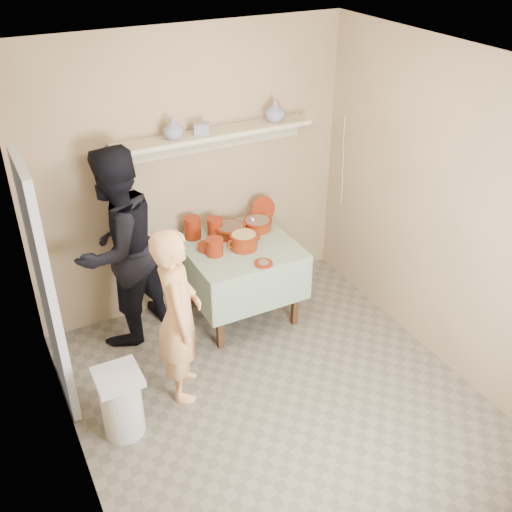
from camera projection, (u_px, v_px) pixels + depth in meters
ground at (283, 408)px, 4.70m from camera, size 3.50×3.50×0.00m
tile_panel at (46, 290)px, 4.34m from camera, size 0.06×0.70×2.00m
plate_stack_a at (192, 228)px, 5.44m from camera, size 0.15×0.15×0.21m
plate_stack_b at (215, 227)px, 5.49m from camera, size 0.14×0.14×0.17m
bowl_stack at (214, 247)px, 5.19m from camera, size 0.15×0.15×0.15m
empty_bowl at (208, 247)px, 5.29m from camera, size 0.18×0.18×0.05m
propped_lid at (263, 209)px, 5.72m from camera, size 0.25×0.08×0.25m
vase_right at (275, 111)px, 5.30m from camera, size 0.22×0.22×0.19m
vase_left at (173, 128)px, 4.93m from camera, size 0.24×0.24×0.18m
ceramic_box at (201, 129)px, 5.04m from camera, size 0.15×0.13×0.09m
person_cook at (179, 316)px, 4.51m from camera, size 0.50×0.62×1.47m
person_helper at (118, 248)px, 5.05m from camera, size 1.10×1.04×1.80m
room_shell at (289, 227)px, 3.87m from camera, size 3.04×3.54×2.62m
serving_table at (239, 256)px, 5.44m from camera, size 0.97×0.97×0.76m
cazuela_meat_a at (230, 229)px, 5.50m from camera, size 0.30×0.30×0.10m
cazuela_meat_b at (258, 223)px, 5.60m from camera, size 0.28×0.28×0.10m
ladle at (253, 220)px, 5.55m from camera, size 0.08×0.26×0.19m
cazuela_rice at (244, 240)px, 5.28m from camera, size 0.33×0.25×0.14m
front_plate at (264, 263)px, 5.08m from camera, size 0.16×0.16×0.03m
wall_shelf at (213, 135)px, 5.17m from camera, size 1.80×0.25×0.21m
trash_bin at (122, 403)px, 4.36m from camera, size 0.32×0.32×0.56m
electrical_cord at (343, 162)px, 5.76m from camera, size 0.01×0.05×0.90m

